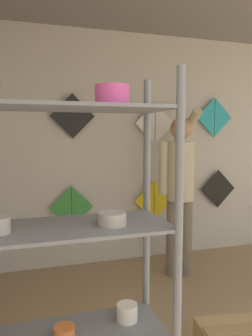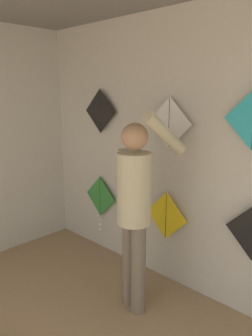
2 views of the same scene
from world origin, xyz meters
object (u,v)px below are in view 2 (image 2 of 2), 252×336
kite_0 (100,200)px  kite_4 (169,123)px  kite_3 (100,111)px  shopkeeper (135,202)px  kite_1 (166,216)px

kite_0 → kite_4: bearing=0.1°
kite_0 → kite_3: 1.11m
kite_3 → shopkeeper: bearing=-27.3°
shopkeeper → kite_4: bearing=111.7°
kite_0 → kite_1: kite_1 is taller
shopkeeper → kite_4: kite_4 is taller
shopkeeper → kite_1: (-0.07, 0.56, -0.31)m
shopkeeper → kite_3: bearing=167.5°
shopkeeper → kite_1: 0.65m
shopkeeper → kite_3: kite_3 is taller
kite_3 → kite_1: bearing=0.0°
kite_0 → kite_3: bearing=2.2°
kite_0 → kite_1: 1.05m
shopkeeper → kite_4: size_ratio=3.64×
kite_3 → kite_4: bearing=0.0°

